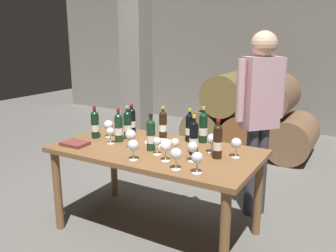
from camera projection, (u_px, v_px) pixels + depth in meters
name	position (u px, v px, depth m)	size (l,w,h in m)	color
ground_plane	(157.00, 231.00, 3.13)	(14.00, 14.00, 0.00)	#66635E
cellar_back_wall	(280.00, 51.00, 6.32)	(10.00, 0.24, 2.80)	gray
barrel_stack	(250.00, 117.00, 5.19)	(1.86, 0.90, 1.15)	olive
stone_pillar	(136.00, 64.00, 4.78)	(0.32, 0.32, 2.60)	gray
dining_table	(156.00, 159.00, 2.97)	(1.70, 0.90, 0.76)	brown
wine_bottle_0	(218.00, 141.00, 2.69)	(0.07, 0.07, 0.31)	black
wine_bottle_1	(203.00, 127.00, 3.09)	(0.07, 0.07, 0.32)	black
wine_bottle_2	(132.00, 120.00, 3.39)	(0.07, 0.07, 0.28)	black
wine_bottle_3	(163.00, 124.00, 3.24)	(0.07, 0.07, 0.29)	black
wine_bottle_4	(190.00, 127.00, 3.12)	(0.07, 0.07, 0.29)	black
wine_bottle_5	(119.00, 127.00, 3.11)	(0.07, 0.07, 0.30)	#19381E
wine_bottle_6	(151.00, 135.00, 2.87)	(0.07, 0.07, 0.30)	#19381E
wine_bottle_7	(194.00, 137.00, 2.78)	(0.07, 0.07, 0.32)	black
wine_bottle_8	(128.00, 124.00, 3.22)	(0.07, 0.07, 0.30)	black
wine_bottle_9	(95.00, 124.00, 3.23)	(0.07, 0.07, 0.30)	black
wine_glass_0	(166.00, 147.00, 2.62)	(0.08, 0.08, 0.15)	white
wine_glass_1	(193.00, 148.00, 2.62)	(0.08, 0.08, 0.15)	white
wine_glass_2	(110.00, 132.00, 3.05)	(0.07, 0.07, 0.15)	white
wine_glass_3	(133.00, 146.00, 2.65)	(0.09, 0.09, 0.16)	white
wine_glass_4	(175.00, 143.00, 2.74)	(0.07, 0.07, 0.14)	white
wine_glass_5	(176.00, 155.00, 2.45)	(0.08, 0.08, 0.16)	white
wine_glass_6	(197.00, 158.00, 2.39)	(0.08, 0.08, 0.15)	white
wine_glass_7	(212.00, 139.00, 2.81)	(0.09, 0.09, 0.16)	white
wine_glass_8	(131.00, 135.00, 2.91)	(0.09, 0.09, 0.16)	white
wine_glass_9	(108.00, 125.00, 3.25)	(0.09, 0.09, 0.16)	white
wine_glass_10	(157.00, 142.00, 2.77)	(0.07, 0.07, 0.14)	white
wine_glass_11	(236.00, 144.00, 2.70)	(0.08, 0.08, 0.16)	white
tasting_notebook	(75.00, 144.00, 3.03)	(0.22, 0.16, 0.03)	brown
serving_plate	(159.00, 143.00, 3.08)	(0.24, 0.24, 0.01)	white
sommelier_presenting	(260.00, 107.00, 3.20)	(0.35, 0.40, 1.72)	#383842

